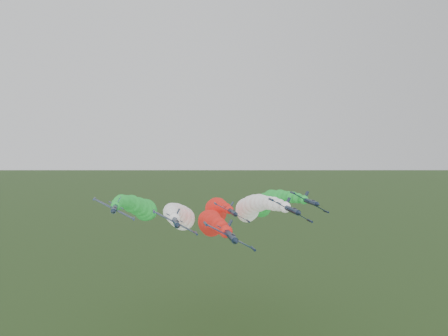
{
  "coord_description": "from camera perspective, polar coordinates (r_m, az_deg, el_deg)",
  "views": [
    {
      "loc": [
        -10.77,
        -78.34,
        57.29
      ],
      "look_at": [
        4.13,
        2.09,
        52.99
      ],
      "focal_mm": 35.0,
      "sensor_mm": 36.0,
      "label": 1
    }
  ],
  "objects": [
    {
      "name": "jet_outer_right",
      "position": [
        140.65,
        5.46,
        -4.6
      ],
      "size": [
        14.59,
        72.29,
        16.02
      ],
      "rotation": [
        0.0,
        0.51,
        0.0
      ],
      "color": "#101E32",
      "rests_on": "ground"
    },
    {
      "name": "jet_outer_left",
      "position": [
        136.65,
        -10.99,
        -5.09
      ],
      "size": [
        14.22,
        71.91,
        15.65
      ],
      "rotation": [
        0.0,
        0.51,
        0.0
      ],
      "color": "#101E32",
      "rests_on": "ground"
    },
    {
      "name": "jet_inner_right",
      "position": [
        128.51,
        3.42,
        -5.27
      ],
      "size": [
        14.44,
        72.13,
        15.87
      ],
      "rotation": [
        0.0,
        0.51,
        0.0
      ],
      "color": "#101E32",
      "rests_on": "ground"
    },
    {
      "name": "jet_lead",
      "position": [
        114.87,
        -1.81,
        -7.19
      ],
      "size": [
        14.38,
        72.08,
        15.81
      ],
      "rotation": [
        0.0,
        0.51,
        0.0
      ],
      "color": "#101E32",
      "rests_on": "ground"
    },
    {
      "name": "jet_inner_left",
      "position": [
        126.88,
        -5.97,
        -6.21
      ],
      "size": [
        14.84,
        72.54,
        16.27
      ],
      "rotation": [
        0.0,
        0.51,
        0.0
      ],
      "color": "#101E32",
      "rests_on": "ground"
    },
    {
      "name": "jet_trail",
      "position": [
        145.8,
        -1.09,
        -5.48
      ],
      "size": [
        14.9,
        72.6,
        16.33
      ],
      "rotation": [
        0.0,
        0.51,
        0.0
      ],
      "color": "#101E32",
      "rests_on": "ground"
    }
  ]
}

